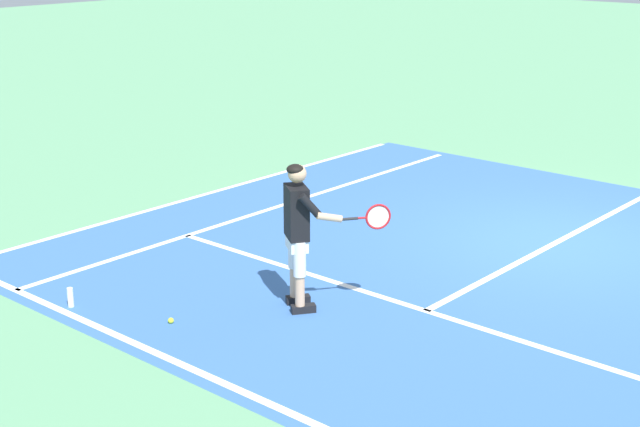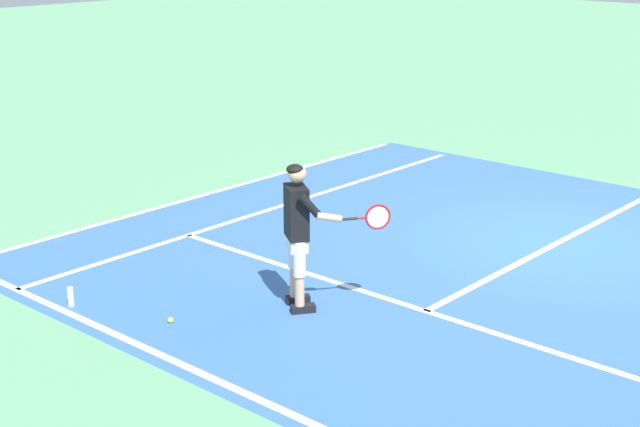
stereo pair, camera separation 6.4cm
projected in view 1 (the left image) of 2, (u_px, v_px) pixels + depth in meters
ground_plane at (558, 242)px, 12.96m from camera, size 80.00×80.00×0.00m
court_inner_surface at (508, 268)px, 11.97m from camera, size 10.98×9.53×0.00m
line_baseline at (259, 399)px, 8.67m from camera, size 10.98×0.10×0.01m
line_service at (426, 311)px, 10.64m from camera, size 8.23×0.10×0.01m
line_centre_service at (557, 242)px, 12.95m from camera, size 0.10×6.40×0.01m
line_singles_left at (276, 207)px, 14.54m from camera, size 0.10×9.13×0.01m
line_doubles_left at (216, 191)px, 15.40m from camera, size 0.10×9.13×0.01m
tennis_player at (299, 227)px, 10.44m from camera, size 1.09×0.86×1.71m
tennis_ball_near_feet at (171, 321)px, 10.31m from camera, size 0.07×0.07×0.07m
water_bottle at (70, 297)px, 10.73m from camera, size 0.07×0.07×0.23m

